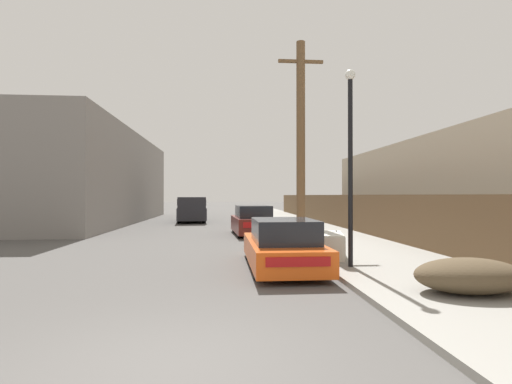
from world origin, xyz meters
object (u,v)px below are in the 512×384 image
object	(u,v)px
discarded_fridge	(331,245)
parked_sports_car_red	(282,246)
street_lamp	(350,153)
car_parked_mid	(253,221)
brush_pile	(469,276)
utility_pole	(301,139)
pickup_truck	(192,210)
pedestrian	(300,209)

from	to	relation	value
discarded_fridge	parked_sports_car_red	xyz separation A→B (m)	(-1.58, -1.05, 0.12)
street_lamp	car_parked_mid	bearing A→B (deg)	100.78
street_lamp	brush_pile	bearing A→B (deg)	-64.91
brush_pile	car_parked_mid	bearing A→B (deg)	104.28
discarded_fridge	car_parked_mid	distance (m)	8.05
discarded_fridge	utility_pole	distance (m)	5.60
parked_sports_car_red	brush_pile	xyz separation A→B (m)	(2.98, -3.35, -0.15)
pickup_truck	pedestrian	size ratio (longest dim) A/B	3.22
car_parked_mid	parked_sports_car_red	bearing A→B (deg)	-92.88
street_lamp	parked_sports_car_red	bearing A→B (deg)	162.58
parked_sports_car_red	pedestrian	distance (m)	14.34
street_lamp	pedestrian	size ratio (longest dim) A/B	2.77
discarded_fridge	street_lamp	bearing A→B (deg)	-74.46
parked_sports_car_red	car_parked_mid	distance (m)	8.91
pickup_truck	pedestrian	bearing A→B (deg)	142.31
parked_sports_car_red	pedestrian	world-z (taller)	pedestrian
discarded_fridge	street_lamp	size ratio (longest dim) A/B	0.39
brush_pile	pedestrian	world-z (taller)	pedestrian
car_parked_mid	brush_pile	size ratio (longest dim) A/B	2.06
car_parked_mid	utility_pole	distance (m)	5.32
pickup_truck	utility_pole	size ratio (longest dim) A/B	0.73
discarded_fridge	brush_pile	bearing A→B (deg)	-59.72
parked_sports_car_red	utility_pole	bearing A→B (deg)	73.63
car_parked_mid	pickup_truck	world-z (taller)	pickup_truck
parked_sports_car_red	street_lamp	world-z (taller)	street_lamp
discarded_fridge	brush_pile	distance (m)	4.61
pickup_truck	street_lamp	bearing A→B (deg)	101.47
brush_pile	parked_sports_car_red	bearing A→B (deg)	131.71
car_parked_mid	pickup_truck	distance (m)	10.33
parked_sports_car_red	street_lamp	xyz separation A→B (m)	(1.66, -0.52, 2.40)
brush_pile	pickup_truck	bearing A→B (deg)	107.33
discarded_fridge	car_parked_mid	size ratio (longest dim) A/B	0.47
car_parked_mid	pickup_truck	xyz separation A→B (m)	(-3.71, 9.64, 0.24)
car_parked_mid	utility_pole	xyz separation A→B (m)	(1.65, -3.66, 3.50)
parked_sports_car_red	pedestrian	xyz separation A→B (m)	(3.16, 13.98, 0.46)
discarded_fridge	parked_sports_car_red	world-z (taller)	parked_sports_car_red
utility_pole	street_lamp	size ratio (longest dim) A/B	1.59
pickup_truck	street_lamp	xyz separation A→B (m)	(5.51, -19.07, 2.10)
pickup_truck	utility_pole	bearing A→B (deg)	107.32
discarded_fridge	street_lamp	world-z (taller)	street_lamp
utility_pole	street_lamp	world-z (taller)	utility_pole
car_parked_mid	brush_pile	xyz separation A→B (m)	(3.12, -12.25, -0.22)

